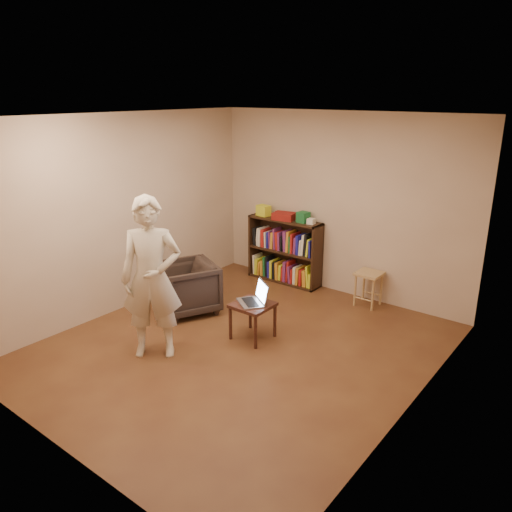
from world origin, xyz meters
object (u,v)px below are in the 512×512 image
Objects in this scene: armchair at (187,288)px; laptop at (255,298)px; bookshelf at (285,254)px; side_table at (253,309)px; stool at (369,279)px; person at (152,278)px.

armchair is 1.19m from laptop.
bookshelf is 1.95m from laptop.
side_table is at bearing 22.74° from armchair.
bookshelf is 2.48× the size of stool.
stool is at bearing 69.25° from side_table.
stool is 0.27× the size of person.
person is (-1.30, -2.71, 0.52)m from stool.
person is at bearing -36.59° from armchair.
stool is 0.64× the size of armchair.
armchair is 1.65× the size of laptop.
stool is 1.08× the size of side_table.
stool is at bearing 68.31° from armchair.
side_table is 0.25× the size of person.
laptop is at bearing -110.91° from stool.
stool is at bearing -2.53° from bookshelf.
armchair is 1.29m from person.
bookshelf is 1.97m from side_table.
armchair is (-1.84, -1.68, -0.05)m from stool.
armchair is at bearing -102.50° from bookshelf.
side_table is 0.14m from laptop.
bookshelf is 0.66× the size of person.
laptop is (0.01, 0.03, 0.14)m from side_table.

